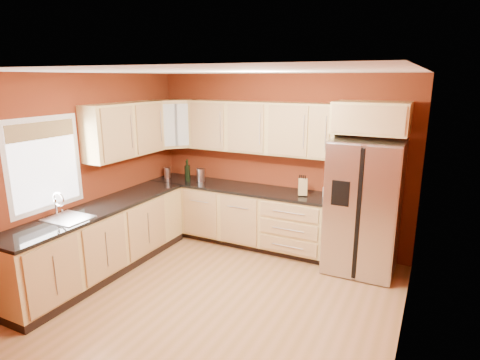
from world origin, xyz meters
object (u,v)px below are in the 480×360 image
object	(u,v)px
refrigerator	(363,207)
canister_left	(167,173)
knife_block	(303,187)
soap_dispenser	(325,191)
wine_bottle_a	(187,170)

from	to	relation	value
refrigerator	canister_left	world-z (taller)	refrigerator
knife_block	soap_dispenser	bearing A→B (deg)	-12.30
refrigerator	wine_bottle_a	bearing A→B (deg)	178.87
knife_block	canister_left	bearing A→B (deg)	158.82
wine_bottle_a	soap_dispenser	xyz separation A→B (m)	(2.27, 0.05, -0.07)
canister_left	soap_dispenser	xyz separation A→B (m)	(2.65, 0.06, 0.00)
wine_bottle_a	knife_block	world-z (taller)	wine_bottle_a
canister_left	soap_dispenser	world-z (taller)	soap_dispenser
knife_block	soap_dispenser	world-z (taller)	knife_block
canister_left	knife_block	size ratio (longest dim) A/B	0.71
canister_left	wine_bottle_a	world-z (taller)	wine_bottle_a
wine_bottle_a	soap_dispenser	world-z (taller)	wine_bottle_a
refrigerator	canister_left	size ratio (longest dim) A/B	10.26
canister_left	wine_bottle_a	bearing A→B (deg)	1.55
canister_left	soap_dispenser	size ratio (longest dim) A/B	0.97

